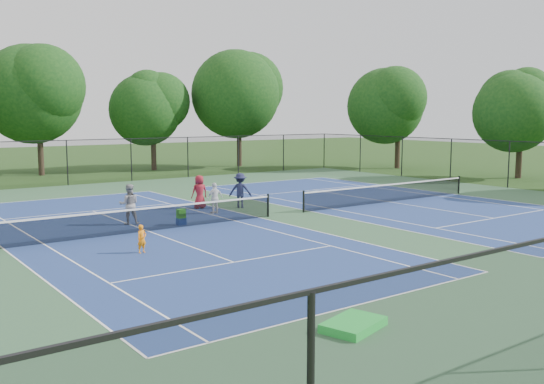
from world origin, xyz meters
TOP-DOWN VIEW (x-y plane):
  - ground at (0.00, 0.00)m, footprint 140.00×140.00m
  - court_pad at (0.00, 0.00)m, footprint 36.00×36.00m
  - tennis_court_left at (-7.00, 0.00)m, footprint 12.00×23.83m
  - tennis_court_right at (7.00, 0.00)m, footprint 12.00×23.83m
  - perimeter_fence at (0.00, 0.00)m, footprint 36.08×36.08m
  - tree_back_b at (-4.00, 26.00)m, footprint 7.60×7.60m
  - tree_back_c at (5.00, 25.00)m, footprint 6.00×6.00m
  - tree_back_d at (13.00, 24.00)m, footprint 7.80×7.80m
  - tree_side_e at (23.00, 14.00)m, footprint 6.60×6.60m
  - tree_side_f at (24.00, 3.00)m, footprint 5.80×5.80m
  - child_player at (-8.80, -3.41)m, footprint 0.40×0.31m
  - instructor at (-6.97, 1.96)m, footprint 1.03×0.92m
  - bystander_a at (-2.55, 2.25)m, footprint 0.89×0.41m
  - bystander_b at (-0.56, 3.08)m, footprint 1.30×1.22m
  - bystander_c at (-2.36, 4.05)m, footprint 0.86×0.60m
  - ball_crate at (-5.25, 0.52)m, footprint 0.37×0.27m
  - ball_hopper at (-5.25, 0.52)m, footprint 0.35×0.27m
  - green_tarp at (-8.13, -13.04)m, footprint 1.62×1.30m

SIDE VIEW (x-z plane):
  - ground at x=0.00m, z-range 0.00..0.00m
  - court_pad at x=0.00m, z-range 0.00..0.01m
  - tennis_court_left at x=-7.00m, z-range -0.44..0.63m
  - tennis_court_right at x=7.00m, z-range -0.44..0.63m
  - green_tarp at x=-8.13m, z-range 0.01..0.20m
  - ball_crate at x=-5.25m, z-range 0.00..0.30m
  - child_player at x=-8.80m, z-range 0.00..0.98m
  - ball_hopper at x=-5.25m, z-range 0.30..0.69m
  - bystander_a at x=-2.55m, z-range 0.00..1.49m
  - bystander_c at x=-2.36m, z-range 0.00..1.68m
  - instructor at x=-6.97m, z-range 0.00..1.75m
  - bystander_b at x=-0.56m, z-range 0.00..1.76m
  - perimeter_fence at x=0.00m, z-range 0.09..3.11m
  - tree_side_f at x=24.00m, z-range 1.19..9.31m
  - tree_back_c at x=5.00m, z-range 1.28..9.68m
  - tree_side_e at x=23.00m, z-range 1.37..10.25m
  - tree_back_b at x=-4.00m, z-range 1.58..11.61m
  - tree_back_d at x=13.00m, z-range 1.64..12.01m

